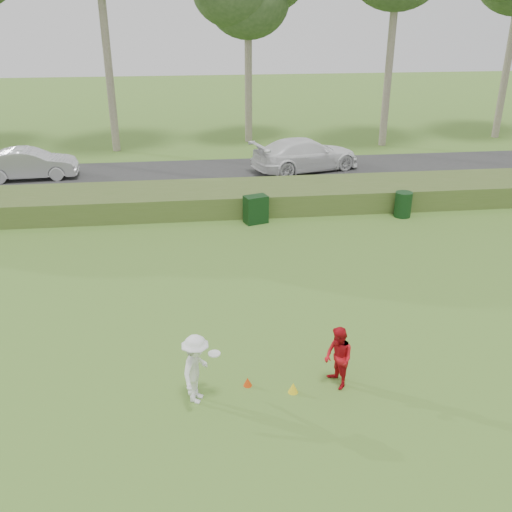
{
  "coord_description": "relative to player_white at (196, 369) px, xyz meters",
  "views": [
    {
      "loc": [
        -1.8,
        -10.98,
        8.06
      ],
      "look_at": [
        0.0,
        4.0,
        1.3
      ],
      "focal_mm": 40.0,
      "sensor_mm": 36.0,
      "label": 1
    }
  ],
  "objects": [
    {
      "name": "cone_orange",
      "position": [
        1.15,
        0.37,
        -0.71
      ],
      "size": [
        0.2,
        0.2,
        0.22
      ],
      "primitive_type": "cone",
      "color": "#DE3F0B",
      "rests_on": "ground"
    },
    {
      "name": "cone_yellow",
      "position": [
        2.14,
        0.01,
        -0.69
      ],
      "size": [
        0.23,
        0.23,
        0.25
      ],
      "primitive_type": "cone",
      "color": "yellow",
      "rests_on": "ground"
    },
    {
      "name": "reed_strip",
      "position": [
        1.86,
        12.7,
        -0.37
      ],
      "size": [
        80.0,
        3.0,
        0.9
      ],
      "primitive_type": "cube",
      "color": "#435C25",
      "rests_on": "ground"
    },
    {
      "name": "car_right",
      "position": [
        6.03,
        17.99,
        0.06
      ],
      "size": [
        6.06,
        3.88,
        1.64
      ],
      "primitive_type": "imported",
      "rotation": [
        0.0,
        0.0,
        1.88
      ],
      "color": "white",
      "rests_on": "park_road"
    },
    {
      "name": "park_road",
      "position": [
        1.86,
        17.7,
        -0.79
      ],
      "size": [
        80.0,
        6.0,
        0.06
      ],
      "primitive_type": "cube",
      "color": "#2D2D2D",
      "rests_on": "ground"
    },
    {
      "name": "trash_bin",
      "position": [
        8.62,
        10.82,
        -0.3
      ],
      "size": [
        0.79,
        0.79,
        1.03
      ],
      "primitive_type": "cylinder",
      "rotation": [
        0.0,
        0.0,
        0.16
      ],
      "color": "#113314",
      "rests_on": "ground"
    },
    {
      "name": "player_white",
      "position": [
        0.0,
        0.0,
        0.0
      ],
      "size": [
        1.01,
        1.2,
        1.63
      ],
      "rotation": [
        0.0,
        0.0,
        1.19
      ],
      "color": "white",
      "rests_on": "ground"
    },
    {
      "name": "player_red",
      "position": [
        3.18,
        0.15,
        -0.07
      ],
      "size": [
        0.74,
        0.85,
        1.49
      ],
      "primitive_type": "imported",
      "rotation": [
        0.0,
        0.0,
        -1.29
      ],
      "color": "red",
      "rests_on": "ground"
    },
    {
      "name": "car_mid",
      "position": [
        -7.68,
        18.09,
        -0.02
      ],
      "size": [
        4.59,
        1.92,
        1.48
      ],
      "primitive_type": "imported",
      "rotation": [
        0.0,
        0.0,
        1.65
      ],
      "color": "silver",
      "rests_on": "park_road"
    },
    {
      "name": "utility_cabinet",
      "position": [
        2.59,
        10.82,
        -0.26
      ],
      "size": [
        1.01,
        0.8,
        1.11
      ],
      "primitive_type": "cube",
      "rotation": [
        0.0,
        0.0,
        0.31
      ],
      "color": "black",
      "rests_on": "ground"
    },
    {
      "name": "ground",
      "position": [
        1.86,
        0.7,
        -0.82
      ],
      "size": [
        120.0,
        120.0,
        0.0
      ],
      "primitive_type": "plane",
      "color": "#447226",
      "rests_on": "ground"
    }
  ]
}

